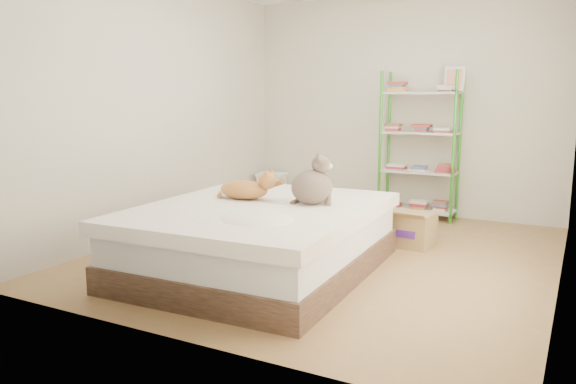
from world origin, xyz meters
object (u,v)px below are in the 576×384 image
Objects in this scene: bed at (260,238)px; cardboard_box at (408,229)px; grey_cat at (312,180)px; orange_cat at (244,187)px; white_bin at (272,188)px; shelf_unit at (420,150)px.

bed reaches higher than cardboard_box.
bed is 5.40× the size of grey_cat.
white_bin is (-1.10, 2.41, -0.44)m from orange_cat.
orange_cat is 1.24× the size of grey_cat.
bed is 1.27× the size of shelf_unit.
orange_cat is at bearing 65.64° from grey_cat.
grey_cat is at bearing -108.05° from cardboard_box.
cardboard_box is 2.53m from white_bin.
white_bin is at bearing -179.09° from shelf_unit.
shelf_unit is at bearing 75.15° from bed.
white_bin reaches higher than cardboard_box.
grey_cat is (0.36, 0.23, 0.48)m from bed.
grey_cat reaches higher than orange_cat.
orange_cat is 2.59m from shelf_unit.
grey_cat is at bearing -1.75° from orange_cat.
grey_cat is 1.36m from cardboard_box.
cardboard_box is (1.10, 1.18, -0.49)m from orange_cat.
grey_cat is 0.84× the size of cardboard_box.
orange_cat is at bearing -65.43° from white_bin.
shelf_unit reaches higher than bed.
white_bin is (-1.72, 2.36, -0.55)m from grey_cat.
orange_cat is (-0.26, 0.17, 0.38)m from bed.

